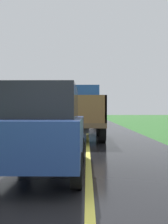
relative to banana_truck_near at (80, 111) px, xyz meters
The scene contains 3 objects.
banana_truck_near is the anchor object (origin of this frame).
banana_truck_far 14.31m from the banana_truck_near, 89.34° to the left, with size 2.38×5.81×2.80m.
following_car 7.97m from the banana_truck_near, 94.34° to the right, with size 1.74×4.10×1.92m.
Camera 1 is at (-0.04, -2.84, 1.44)m, focal length 40.88 mm.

